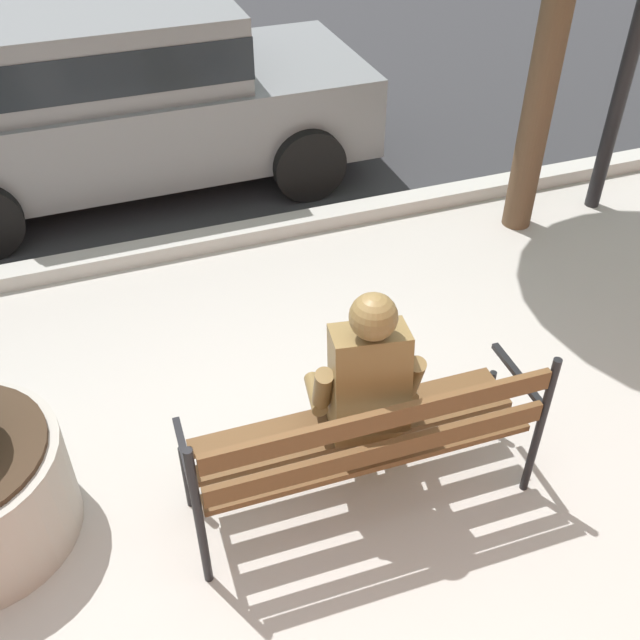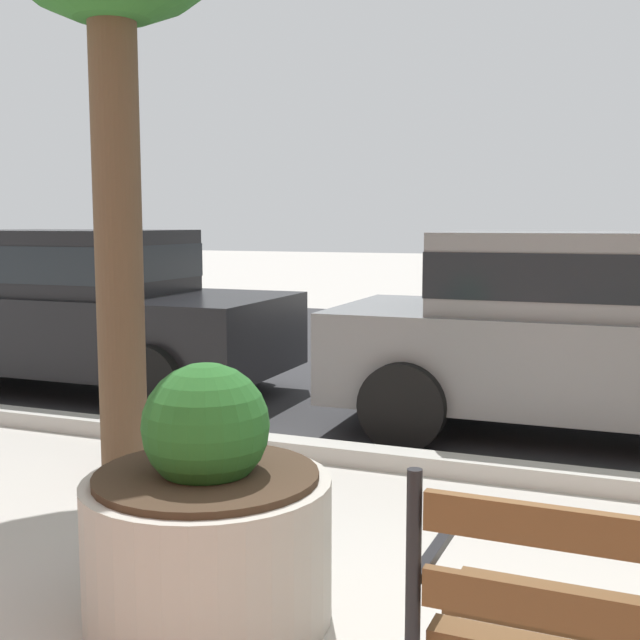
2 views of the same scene
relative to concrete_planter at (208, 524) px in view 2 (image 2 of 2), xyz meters
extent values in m
cylinder|color=black|center=(1.06, -0.20, -0.17)|extent=(0.04, 0.04, 0.45)
cylinder|color=black|center=(1.05, -0.67, 0.08)|extent=(0.04, 0.04, 0.95)
cube|color=black|center=(1.05, -0.40, 0.22)|extent=(0.05, 0.48, 0.03)
cylinder|color=#A8A399|center=(0.00, 0.00, -0.10)|extent=(1.02, 1.02, 0.59)
cylinder|color=#38281C|center=(0.00, 0.00, 0.21)|extent=(0.92, 0.92, 0.03)
sphere|color=#235B23|center=(0.00, 0.00, 0.41)|extent=(0.52, 0.52, 0.52)
cylinder|color=brown|center=(-1.49, 1.52, 1.16)|extent=(0.30, 0.30, 3.12)
cube|color=black|center=(-3.44, 3.56, 0.21)|extent=(4.12, 1.74, 0.70)
cube|color=black|center=(-3.59, 3.56, 0.86)|extent=(2.15, 1.59, 0.60)
cube|color=black|center=(-3.59, 3.56, 0.86)|extent=(2.16, 1.60, 0.33)
cylinder|color=black|center=(-2.12, 4.43, -0.08)|extent=(0.64, 0.23, 0.64)
cylinder|color=black|center=(-2.10, 2.73, -0.08)|extent=(0.64, 0.23, 0.64)
cylinder|color=black|center=(-4.78, 4.40, -0.08)|extent=(0.64, 0.23, 0.64)
cube|color=slate|center=(1.39, 3.56, 0.21)|extent=(4.12, 1.74, 0.70)
cube|color=slate|center=(1.24, 3.56, 0.86)|extent=(2.15, 1.59, 0.60)
cube|color=black|center=(1.24, 3.56, 0.86)|extent=(2.16, 1.60, 0.33)
cylinder|color=black|center=(0.05, 4.40, -0.08)|extent=(0.64, 0.23, 0.64)
cylinder|color=black|center=(0.07, 2.70, -0.08)|extent=(0.64, 0.23, 0.64)
camera|label=1|loc=(0.88, -2.76, 2.89)|focal=41.48mm
camera|label=2|loc=(1.60, -2.76, 1.23)|focal=44.90mm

